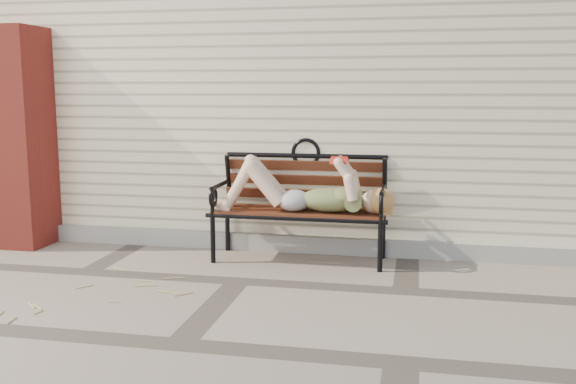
# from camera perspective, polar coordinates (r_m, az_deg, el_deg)

# --- Properties ---
(ground) EXTENTS (80.00, 80.00, 0.00)m
(ground) POSITION_cam_1_polar(r_m,az_deg,el_deg) (4.93, -4.42, -7.91)
(ground) COLOR gray
(ground) RESTS_ON ground
(house_wall) EXTENTS (8.00, 4.00, 3.00)m
(house_wall) POSITION_cam_1_polar(r_m,az_deg,el_deg) (7.64, 1.64, 9.54)
(house_wall) COLOR beige
(house_wall) RESTS_ON ground
(foundation_strip) EXTENTS (8.00, 0.10, 0.15)m
(foundation_strip) POSITION_cam_1_polar(r_m,az_deg,el_deg) (5.81, -1.83, -4.48)
(foundation_strip) COLOR #A19D91
(foundation_strip) RESTS_ON ground
(brick_pillar) EXTENTS (0.50, 0.50, 2.00)m
(brick_pillar) POSITION_cam_1_polar(r_m,az_deg,el_deg) (6.40, -22.88, 4.45)
(brick_pillar) COLOR #A73125
(brick_pillar) RESTS_ON ground
(garden_bench) EXTENTS (1.58, 0.63, 1.02)m
(garden_bench) POSITION_cam_1_polar(r_m,az_deg,el_deg) (5.47, 1.19, -0.02)
(garden_bench) COLOR black
(garden_bench) RESTS_ON ground
(reading_woman) EXTENTS (1.49, 0.34, 0.47)m
(reading_woman) POSITION_cam_1_polar(r_m,az_deg,el_deg) (5.34, 1.09, 0.13)
(reading_woman) COLOR #0A3248
(reading_woman) RESTS_ON ground
(straw_scatter) EXTENTS (2.91, 1.73, 0.01)m
(straw_scatter) POSITION_cam_1_polar(r_m,az_deg,el_deg) (5.03, -22.08, -8.14)
(straw_scatter) COLOR tan
(straw_scatter) RESTS_ON ground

